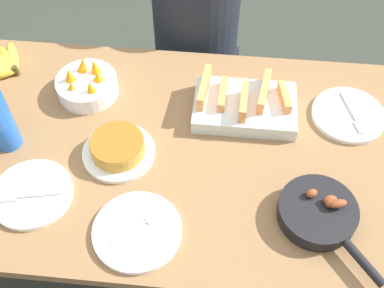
# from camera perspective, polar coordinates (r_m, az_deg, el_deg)

# --- Properties ---
(ground_plane) EXTENTS (14.00, 14.00, 0.00)m
(ground_plane) POSITION_cam_1_polar(r_m,az_deg,el_deg) (2.08, 0.00, -12.50)
(ground_plane) COLOR #383D33
(dining_table) EXTENTS (1.69, 0.87, 0.71)m
(dining_table) POSITION_cam_1_polar(r_m,az_deg,el_deg) (1.53, 0.00, -2.73)
(dining_table) COLOR olive
(dining_table) RESTS_ON ground_plane
(banana_bunch) EXTENTS (0.21, 0.21, 0.04)m
(banana_bunch) POSITION_cam_1_polar(r_m,az_deg,el_deg) (1.81, -21.79, 8.80)
(banana_bunch) COLOR yellow
(banana_bunch) RESTS_ON dining_table
(melon_tray) EXTENTS (0.32, 0.21, 0.10)m
(melon_tray) POSITION_cam_1_polar(r_m,az_deg,el_deg) (1.54, 6.17, 4.61)
(melon_tray) COLOR silver
(melon_tray) RESTS_ON dining_table
(skillet) EXTENTS (0.26, 0.31, 0.08)m
(skillet) POSITION_cam_1_polar(r_m,az_deg,el_deg) (1.35, 14.79, -7.96)
(skillet) COLOR black
(skillet) RESTS_ON dining_table
(frittata_plate_center) EXTENTS (0.22, 0.22, 0.06)m
(frittata_plate_center) POSITION_cam_1_polar(r_m,az_deg,el_deg) (1.44, -8.76, -0.54)
(frittata_plate_center) COLOR white
(frittata_plate_center) RESTS_ON dining_table
(empty_plate_near_front) EXTENTS (0.24, 0.24, 0.02)m
(empty_plate_near_front) POSITION_cam_1_polar(r_m,az_deg,el_deg) (1.31, -6.52, -10.24)
(empty_plate_near_front) COLOR white
(empty_plate_near_front) RESTS_ON dining_table
(empty_plate_far_left) EXTENTS (0.23, 0.23, 0.02)m
(empty_plate_far_left) POSITION_cam_1_polar(r_m,az_deg,el_deg) (1.44, -18.44, -5.64)
(empty_plate_far_left) COLOR white
(empty_plate_far_left) RESTS_ON dining_table
(empty_plate_far_right) EXTENTS (0.23, 0.23, 0.02)m
(empty_plate_far_right) POSITION_cam_1_polar(r_m,az_deg,el_deg) (1.61, 18.05, 3.29)
(empty_plate_far_right) COLOR white
(empty_plate_far_right) RESTS_ON dining_table
(fruit_bowl_mango) EXTENTS (0.20, 0.20, 0.12)m
(fruit_bowl_mango) POSITION_cam_1_polar(r_m,az_deg,el_deg) (1.62, -12.34, 6.90)
(fruit_bowl_mango) COLOR white
(fruit_bowl_mango) RESTS_ON dining_table
(person_figure) EXTENTS (0.37, 0.37, 1.15)m
(person_figure) POSITION_cam_1_polar(r_m,az_deg,el_deg) (2.07, 0.44, 9.95)
(person_figure) COLOR black
(person_figure) RESTS_ON ground_plane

